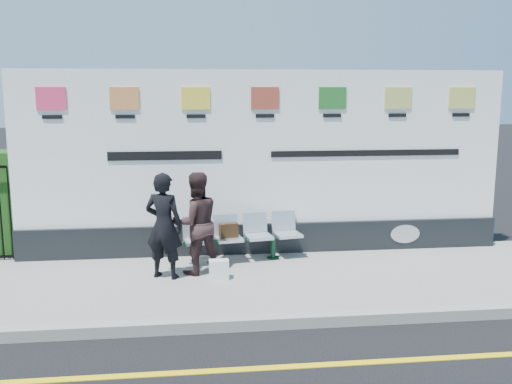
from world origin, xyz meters
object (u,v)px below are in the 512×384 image
at_px(bench, 244,248).
at_px(woman_left, 164,226).
at_px(woman_right, 196,223).
at_px(billboard, 264,175).

height_order(bench, woman_left, woman_left).
bearing_deg(bench, woman_left, -159.98).
xyz_separation_m(bench, woman_right, (-0.75, -0.52, 0.56)).
distance_m(woman_left, woman_right, 0.49).
distance_m(billboard, woman_right, 1.62).
distance_m(billboard, bench, 1.27).
bearing_deg(woman_right, billboard, -156.44).
relative_size(bench, woman_left, 1.22).
bearing_deg(woman_left, woman_right, -137.85).
height_order(woman_left, woman_right, woman_left).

